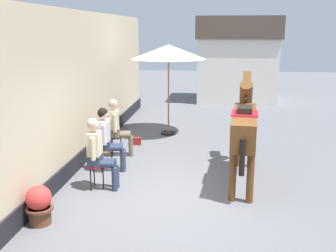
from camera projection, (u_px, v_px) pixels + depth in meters
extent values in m
plane|color=slate|center=(192.00, 150.00, 10.24)|extent=(40.00, 40.00, 0.00)
cube|color=#CCB793|center=(71.00, 91.00, 8.69)|extent=(0.30, 14.00, 3.40)
cube|color=black|center=(76.00, 158.00, 9.04)|extent=(0.34, 14.00, 0.36)
cube|color=silver|center=(236.00, 70.00, 17.04)|extent=(3.20, 2.40, 2.60)
cube|color=brown|center=(238.00, 28.00, 16.63)|extent=(3.40, 2.60, 0.90)
cylinder|color=red|center=(96.00, 166.00, 7.67)|extent=(0.34, 0.34, 0.03)
cylinder|color=black|center=(103.00, 178.00, 7.71)|extent=(0.02, 0.02, 0.45)
cylinder|color=black|center=(94.00, 175.00, 7.85)|extent=(0.02, 0.02, 0.45)
cylinder|color=black|center=(91.00, 180.00, 7.61)|extent=(0.02, 0.02, 0.45)
cube|color=#2D3851|center=(95.00, 160.00, 7.64)|extent=(0.25, 0.33, 0.20)
cube|color=beige|center=(95.00, 144.00, 7.57)|extent=(0.23, 0.35, 0.44)
sphere|color=tan|center=(94.00, 126.00, 7.49)|extent=(0.20, 0.20, 0.20)
sphere|color=#B2A38E|center=(93.00, 124.00, 7.48)|extent=(0.22, 0.22, 0.22)
cylinder|color=#2D3851|center=(106.00, 161.00, 7.72)|extent=(0.38, 0.14, 0.13)
cylinder|color=#2D3851|center=(116.00, 176.00, 7.77)|extent=(0.11, 0.11, 0.46)
cylinder|color=#2D3851|center=(104.00, 164.00, 7.56)|extent=(0.38, 0.14, 0.13)
cylinder|color=#2D3851|center=(115.00, 179.00, 7.61)|extent=(0.11, 0.11, 0.46)
cylinder|color=beige|center=(98.00, 143.00, 7.77)|extent=(0.09, 0.09, 0.42)
cylinder|color=beige|center=(93.00, 149.00, 7.38)|extent=(0.09, 0.09, 0.42)
cylinder|color=gold|center=(105.00, 150.00, 8.65)|extent=(0.34, 0.34, 0.03)
cylinder|color=black|center=(112.00, 161.00, 8.72)|extent=(0.02, 0.02, 0.45)
cylinder|color=black|center=(103.00, 159.00, 8.82)|extent=(0.02, 0.02, 0.45)
cylinder|color=black|center=(102.00, 162.00, 8.59)|extent=(0.02, 0.02, 0.45)
cube|color=#2D3851|center=(105.00, 145.00, 8.63)|extent=(0.29, 0.35, 0.20)
cube|color=silver|center=(104.00, 130.00, 8.55)|extent=(0.27, 0.37, 0.44)
sphere|color=tan|center=(104.00, 114.00, 8.47)|extent=(0.20, 0.20, 0.20)
sphere|color=black|center=(103.00, 113.00, 8.46)|extent=(0.22, 0.22, 0.22)
cylinder|color=#2D3851|center=(114.00, 146.00, 8.72)|extent=(0.40, 0.19, 0.13)
cylinder|color=#2D3851|center=(123.00, 159.00, 8.80)|extent=(0.11, 0.11, 0.46)
cylinder|color=#2D3851|center=(113.00, 148.00, 8.57)|extent=(0.40, 0.19, 0.13)
cylinder|color=#2D3851|center=(123.00, 161.00, 8.65)|extent=(0.11, 0.11, 0.46)
cylinder|color=silver|center=(106.00, 130.00, 8.76)|extent=(0.09, 0.09, 0.42)
cylinder|color=silver|center=(104.00, 135.00, 8.37)|extent=(0.09, 0.09, 0.42)
cylinder|color=black|center=(115.00, 137.00, 9.70)|extent=(0.34, 0.34, 0.03)
cylinder|color=black|center=(121.00, 146.00, 9.76)|extent=(0.02, 0.02, 0.45)
cylinder|color=black|center=(112.00, 145.00, 9.86)|extent=(0.02, 0.02, 0.45)
cylinder|color=black|center=(112.00, 148.00, 9.63)|extent=(0.02, 0.02, 0.45)
cube|color=brown|center=(115.00, 132.00, 9.67)|extent=(0.30, 0.36, 0.20)
cube|color=beige|center=(114.00, 119.00, 9.59)|extent=(0.29, 0.38, 0.44)
sphere|color=tan|center=(114.00, 105.00, 9.51)|extent=(0.20, 0.20, 0.20)
sphere|color=#B2A38E|center=(113.00, 104.00, 9.50)|extent=(0.22, 0.22, 0.22)
cylinder|color=brown|center=(123.00, 133.00, 9.77)|extent=(0.40, 0.21, 0.13)
cylinder|color=brown|center=(131.00, 145.00, 9.86)|extent=(0.11, 0.11, 0.46)
cylinder|color=brown|center=(123.00, 135.00, 9.62)|extent=(0.40, 0.21, 0.13)
cylinder|color=brown|center=(131.00, 147.00, 9.71)|extent=(0.11, 0.11, 0.46)
cylinder|color=beige|center=(116.00, 120.00, 9.80)|extent=(0.09, 0.09, 0.42)
cylinder|color=beige|center=(115.00, 123.00, 9.41)|extent=(0.09, 0.09, 0.42)
cube|color=brown|center=(244.00, 126.00, 7.83)|extent=(0.62, 2.23, 0.52)
cylinder|color=brown|center=(236.00, 147.00, 8.96)|extent=(0.13, 0.13, 0.90)
cylinder|color=brown|center=(251.00, 147.00, 8.90)|extent=(0.13, 0.13, 0.90)
cylinder|color=brown|center=(232.00, 177.00, 7.11)|extent=(0.13, 0.13, 0.90)
cylinder|color=brown|center=(250.00, 178.00, 7.05)|extent=(0.13, 0.13, 0.90)
cylinder|color=brown|center=(246.00, 96.00, 8.88)|extent=(0.33, 0.65, 0.73)
cube|color=brown|center=(247.00, 81.00, 9.14)|extent=(0.22, 0.54, 0.40)
cube|color=black|center=(246.00, 90.00, 8.83)|extent=(0.09, 0.63, 0.48)
cylinder|color=black|center=(242.00, 157.00, 6.81)|extent=(0.11, 0.11, 0.65)
cube|color=red|center=(245.00, 113.00, 7.67)|extent=(0.55, 0.64, 0.03)
cube|color=black|center=(245.00, 110.00, 7.66)|extent=(0.32, 0.46, 0.12)
cylinder|color=brown|center=(40.00, 215.00, 6.34)|extent=(0.34, 0.34, 0.28)
cylinder|color=brown|center=(39.00, 208.00, 6.31)|extent=(0.43, 0.43, 0.04)
sphere|color=red|center=(39.00, 198.00, 6.27)|extent=(0.40, 0.40, 0.40)
cylinder|color=black|center=(168.00, 133.00, 11.79)|extent=(0.44, 0.44, 0.06)
cylinder|color=olive|center=(168.00, 97.00, 11.54)|extent=(0.04, 0.04, 2.20)
cone|color=silver|center=(169.00, 52.00, 11.24)|extent=(2.10, 2.10, 0.40)
cube|color=maroon|center=(136.00, 141.00, 10.68)|extent=(0.29, 0.14, 0.20)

